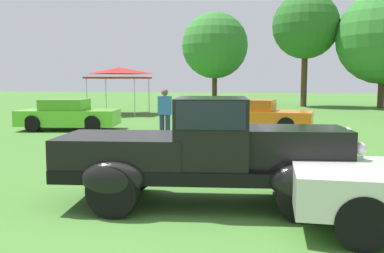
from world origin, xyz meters
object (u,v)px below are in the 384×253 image
(feature_pickup_truck, at_px, (206,150))
(spectator_near_truck, at_px, (165,113))
(show_car_lime, at_px, (68,115))
(canopy_tent_left_field, at_px, (119,72))
(show_car_orange, at_px, (252,116))

(feature_pickup_truck, height_order, spectator_near_truck, feature_pickup_truck)
(feature_pickup_truck, bearing_deg, spectator_near_truck, 109.56)
(show_car_lime, relative_size, canopy_tent_left_field, 1.31)
(feature_pickup_truck, distance_m, show_car_orange, 9.86)
(canopy_tent_left_field, bearing_deg, show_car_orange, -40.47)
(show_car_lime, relative_size, spectator_near_truck, 2.38)
(show_car_lime, height_order, canopy_tent_left_field, canopy_tent_left_field)
(show_car_lime, xyz_separation_m, canopy_tent_left_field, (-0.72, 7.73, 1.82))
(show_car_orange, distance_m, canopy_tent_left_field, 10.55)
(show_car_orange, distance_m, spectator_near_truck, 4.20)
(show_car_lime, distance_m, show_car_orange, 7.24)
(show_car_orange, bearing_deg, canopy_tent_left_field, 139.53)
(show_car_lime, height_order, show_car_orange, same)
(show_car_orange, xyz_separation_m, spectator_near_truck, (-2.65, -3.24, 0.31))
(spectator_near_truck, xyz_separation_m, canopy_tent_left_field, (-5.25, 9.98, 1.51))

